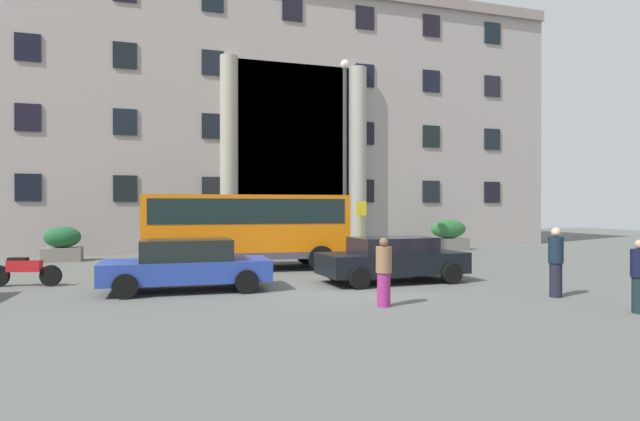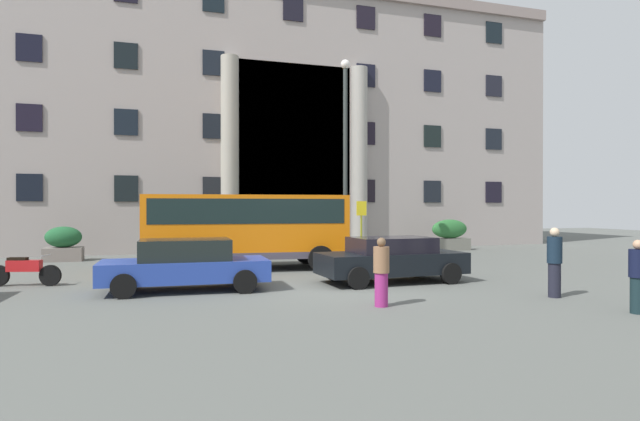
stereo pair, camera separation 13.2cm
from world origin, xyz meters
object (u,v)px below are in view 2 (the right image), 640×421
at_px(parked_sedan_second, 185,264).
at_px(motorcycle_far_end, 23,270).
at_px(lamppost_plaza_centre, 345,145).
at_px(hedge_planter_entrance_left, 63,244).
at_px(hedge_planter_entrance_right, 279,240).
at_px(hedge_planter_east, 176,241).
at_px(hedge_planter_far_east, 450,235).
at_px(orange_minibus, 246,225).
at_px(pedestrian_man_crossing, 555,262).
at_px(parked_coupe_end, 391,259).
at_px(pedestrian_child_trailing, 381,272).
at_px(bus_stop_sign, 361,224).
at_px(pedestrian_woman_dark_dress, 638,277).

distance_m(parked_sedan_second, motorcycle_far_end, 4.89).
bearing_deg(lamppost_plaza_centre, parked_sedan_second, -136.60).
bearing_deg(hedge_planter_entrance_left, hedge_planter_entrance_right, 0.86).
xyz_separation_m(motorcycle_far_end, lamppost_plaza_centre, (11.43, 4.47, 4.48)).
height_order(hedge_planter_entrance_left, hedge_planter_east, hedge_planter_east).
height_order(hedge_planter_far_east, lamppost_plaza_centre, lamppost_plaza_centre).
bearing_deg(orange_minibus, hedge_planter_entrance_left, 147.57).
bearing_deg(pedestrian_man_crossing, parked_coupe_end, -100.00).
distance_m(orange_minibus, pedestrian_child_trailing, 8.26).
height_order(hedge_planter_far_east, motorcycle_far_end, hedge_planter_far_east).
bearing_deg(pedestrian_man_crossing, orange_minibus, -99.87).
xyz_separation_m(bus_stop_sign, pedestrian_child_trailing, (-3.39, -9.50, -0.77)).
relative_size(hedge_planter_entrance_right, pedestrian_man_crossing, 1.01).
bearing_deg(hedge_planter_entrance_right, motorcycle_far_end, -141.06).
bearing_deg(parked_sedan_second, pedestrian_man_crossing, -21.96).
bearing_deg(pedestrian_child_trailing, hedge_planter_entrance_left, 88.94).
xyz_separation_m(hedge_planter_far_east, lamppost_plaza_centre, (-6.78, -2.70, 4.16)).
bearing_deg(orange_minibus, parked_sedan_second, -113.91).
bearing_deg(orange_minibus, motorcycle_far_end, -157.48).
height_order(parked_coupe_end, motorcycle_far_end, parked_coupe_end).
bearing_deg(hedge_planter_far_east, hedge_planter_east, -179.84).
xyz_separation_m(parked_coupe_end, pedestrian_woman_dark_dress, (2.97, -5.77, 0.08)).
bearing_deg(lamppost_plaza_centre, parked_coupe_end, -99.19).
relative_size(motorcycle_far_end, lamppost_plaza_centre, 0.23).
relative_size(hedge_planter_entrance_right, motorcycle_far_end, 0.87).
bearing_deg(orange_minibus, pedestrian_man_crossing, -47.74).
height_order(parked_sedan_second, lamppost_plaza_centre, lamppost_plaza_centre).
bearing_deg(parked_coupe_end, hedge_planter_far_east, 48.89).
distance_m(hedge_planter_east, parked_sedan_second, 9.36).
bearing_deg(bus_stop_sign, hedge_planter_entrance_left, 162.65).
height_order(hedge_planter_east, pedestrian_child_trailing, pedestrian_child_trailing).
distance_m(hedge_planter_entrance_right, pedestrian_child_trailing, 13.37).
height_order(hedge_planter_entrance_left, pedestrian_woman_dark_dress, pedestrian_woman_dark_dress).
bearing_deg(parked_coupe_end, pedestrian_woman_dark_dress, -64.56).
distance_m(bus_stop_sign, pedestrian_child_trailing, 10.12).
relative_size(bus_stop_sign, lamppost_plaza_centre, 0.29).
bearing_deg(pedestrian_woman_dark_dress, hedge_planter_entrance_right, -115.46).
distance_m(hedge_planter_far_east, motorcycle_far_end, 19.57).
relative_size(orange_minibus, pedestrian_man_crossing, 4.18).
bearing_deg(lamppost_plaza_centre, hedge_planter_entrance_left, 166.05).
bearing_deg(motorcycle_far_end, hedge_planter_east, 73.02).
bearing_deg(pedestrian_woman_dark_dress, lamppost_plaza_centre, -121.68).
xyz_separation_m(bus_stop_sign, pedestrian_man_crossing, (1.22, -9.70, -0.67)).
distance_m(orange_minibus, parked_sedan_second, 5.07).
relative_size(bus_stop_sign, motorcycle_far_end, 1.25).
bearing_deg(parked_sedan_second, pedestrian_woman_dark_dress, -32.03).
height_order(hedge_planter_east, lamppost_plaza_centre, lamppost_plaza_centre).
bearing_deg(parked_sedan_second, hedge_planter_entrance_left, 116.63).
distance_m(bus_stop_sign, hedge_planter_entrance_left, 12.44).
height_order(motorcycle_far_end, pedestrian_woman_dark_dress, pedestrian_woman_dark_dress).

